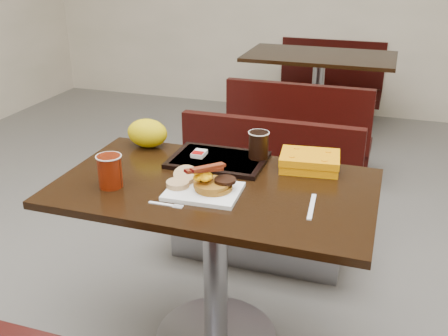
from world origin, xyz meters
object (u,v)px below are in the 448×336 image
(knife, at_px, (312,207))
(coffee_cup_far, at_px, (259,145))
(bench_far_s, at_px, (301,127))
(pancake_stack, at_px, (214,185))
(paper_bag, at_px, (147,133))
(bench_near_n, at_px, (259,197))
(fork, at_px, (161,204))
(table_near, at_px, (216,267))
(clamshell, at_px, (310,162))
(coffee_cup_near, at_px, (110,171))
(table_far, at_px, (317,99))
(tray, at_px, (218,160))
(hashbrown_sleeve_left, at_px, (199,154))
(platter, at_px, (204,191))
(bench_far_n, at_px, (328,81))

(knife, relative_size, coffee_cup_far, 1.71)
(bench_far_s, bearing_deg, pancake_stack, -89.44)
(paper_bag, bearing_deg, bench_near_n, 45.07)
(bench_far_s, height_order, fork, fork)
(table_near, relative_size, clamshell, 5.13)
(coffee_cup_near, distance_m, clamshell, 0.79)
(table_far, distance_m, tray, 2.42)
(coffee_cup_far, bearing_deg, bench_near_n, 102.78)
(table_far, height_order, bench_far_s, table_far)
(fork, relative_size, knife, 0.66)
(hashbrown_sleeve_left, xyz_separation_m, clamshell, (0.46, 0.05, 0.00))
(table_near, bearing_deg, hashbrown_sleeve_left, 124.34)
(bench_far_s, xyz_separation_m, platter, (-0.01, -1.99, 0.40))
(hashbrown_sleeve_left, bearing_deg, pancake_stack, -59.63)
(table_near, xyz_separation_m, coffee_cup_far, (0.10, 0.27, 0.45))
(pancake_stack, relative_size, coffee_cup_near, 1.11)
(table_near, relative_size, knife, 6.26)
(bench_far_s, bearing_deg, coffee_cup_near, -100.12)
(table_near, distance_m, fork, 0.45)
(tray, xyz_separation_m, paper_bag, (-0.36, 0.07, 0.05))
(table_near, bearing_deg, coffee_cup_far, 69.86)
(table_near, relative_size, table_far, 1.00)
(fork, bearing_deg, coffee_cup_far, 64.38)
(bench_far_s, height_order, bench_far_n, same)
(table_near, bearing_deg, tray, 105.74)
(pancake_stack, relative_size, fork, 1.08)
(coffee_cup_near, distance_m, paper_bag, 0.43)
(platter, bearing_deg, coffee_cup_far, 70.05)
(coffee_cup_near, height_order, paper_bag, paper_bag)
(bench_far_s, bearing_deg, knife, -79.09)
(fork, bearing_deg, table_far, 86.74)
(bench_far_n, height_order, platter, platter)
(bench_far_s, relative_size, coffee_cup_far, 8.93)
(bench_near_n, distance_m, bench_far_n, 2.60)
(tray, height_order, hashbrown_sleeve_left, hashbrown_sleeve_left)
(tray, distance_m, hashbrown_sleeve_left, 0.08)
(hashbrown_sleeve_left, height_order, coffee_cup_far, coffee_cup_far)
(bench_far_s, xyz_separation_m, pancake_stack, (0.02, -1.97, 0.42))
(knife, distance_m, tray, 0.52)
(coffee_cup_near, relative_size, tray, 0.32)
(bench_far_s, height_order, coffee_cup_near, coffee_cup_near)
(platter, bearing_deg, table_near, 78.40)
(table_near, bearing_deg, bench_far_n, 90.00)
(bench_near_n, relative_size, bench_far_n, 1.00)
(bench_far_s, relative_size, bench_far_n, 1.00)
(knife, xyz_separation_m, paper_bag, (-0.80, 0.35, 0.06))
(knife, bearing_deg, hashbrown_sleeve_left, -122.19)
(platter, relative_size, pancake_stack, 1.92)
(knife, bearing_deg, table_far, -176.14)
(table_near, height_order, paper_bag, paper_bag)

